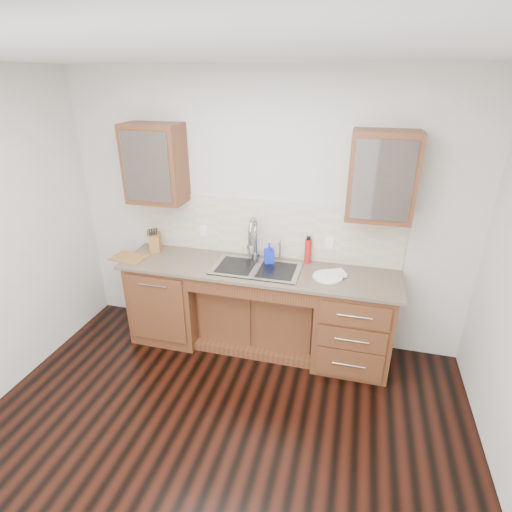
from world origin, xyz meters
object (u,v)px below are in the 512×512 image
(water_bottle, at_px, (308,251))
(knife_block, at_px, (155,242))
(plate, at_px, (328,277))
(soap_bottle, at_px, (269,253))
(cutting_board, at_px, (129,258))

(water_bottle, height_order, knife_block, water_bottle)
(plate, bearing_deg, water_bottle, 129.17)
(soap_bottle, xyz_separation_m, cutting_board, (-1.40, -0.25, -0.10))
(soap_bottle, height_order, knife_block, soap_bottle)
(plate, height_order, cutting_board, same)
(water_bottle, relative_size, plate, 0.89)
(knife_block, height_order, cutting_board, knife_block)
(soap_bottle, relative_size, plate, 0.77)
(soap_bottle, xyz_separation_m, knife_block, (-1.23, 0.00, -0.01))
(water_bottle, relative_size, knife_block, 1.31)
(knife_block, distance_m, cutting_board, 0.32)
(plate, distance_m, knife_block, 1.83)
(water_bottle, height_order, cutting_board, water_bottle)
(plate, distance_m, cutting_board, 1.99)
(water_bottle, relative_size, cutting_board, 0.71)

